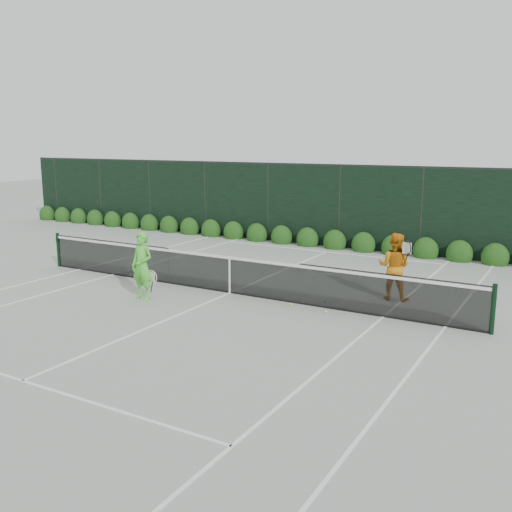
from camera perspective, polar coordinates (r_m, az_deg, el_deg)
The scene contains 8 objects.
ground at distance 14.94m, azimuth -2.63°, elevation -3.72°, with size 80.00×80.00×0.00m, color gray.
tennis_net at distance 14.82m, azimuth -2.72°, elevation -1.73°, with size 12.90×0.10×1.07m.
player_woman at distance 14.47m, azimuth -11.31°, elevation -0.99°, with size 0.67×0.44×1.70m.
player_man at distance 14.57m, azimuth 13.65°, elevation -1.02°, with size 0.90×0.68×1.69m.
court_lines at distance 14.94m, azimuth -2.63°, elevation -3.70°, with size 11.03×23.83×0.01m.
windscreen_fence at distance 12.46m, azimuth -9.42°, elevation 0.19°, with size 32.00×21.07×3.06m.
hedge_row at distance 21.12m, azimuth 7.87°, elevation 1.37°, with size 31.66×0.65×0.94m.
tennis_balls at distance 13.78m, azimuth 5.81°, elevation -4.95°, with size 1.03×0.86×0.07m.
Camera 1 is at (7.79, -12.13, 3.94)m, focal length 40.00 mm.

